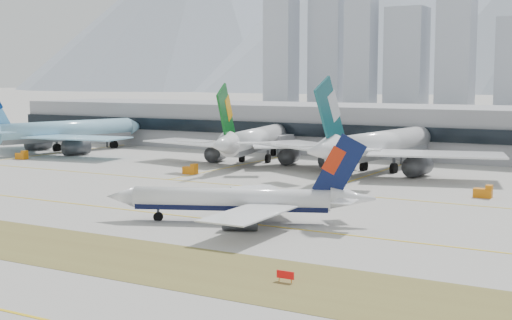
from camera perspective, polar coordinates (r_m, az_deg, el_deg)
The scene contains 11 objects.
ground at distance 128.18m, azimuth -5.39°, elevation -4.03°, with size 3000.00×3000.00×0.00m, color gray.
taxiing_airliner at distance 116.45m, azimuth -1.20°, elevation -3.27°, with size 42.31×35.81×14.97m.
widebody_korean at distance 236.17m, azimuth -15.41°, elevation 2.13°, with size 65.32×65.13×23.98m.
widebody_eva at distance 199.60m, azimuth -0.20°, elevation 1.51°, with size 62.45×62.01×22.71m.
widebody_cathay at distance 181.14m, azimuth 9.65°, elevation 1.05°, with size 68.12×67.05×24.42m.
terminal at distance 230.35m, azimuth 11.13°, elevation 2.42°, with size 280.00×43.10×15.00m.
hold_sign_right at distance 83.18m, azimuth 2.36°, elevation -9.18°, with size 2.20×0.15×1.35m.
gse_b at distance 176.87m, azimuth -5.24°, elevation -0.79°, with size 3.55×2.00×2.60m.
gse_c at distance 148.06m, azimuth 17.75°, elevation -2.49°, with size 3.55×2.00×2.60m.
gse_a at distance 219.54m, azimuth -18.21°, elevation 0.33°, with size 3.55×2.00×2.60m.
city_skyline at distance 585.41m, azimuth 11.77°, elevation 8.93°, with size 342.00×49.80×140.00m.
Camera 1 is at (72.14, -103.35, 23.31)m, focal length 50.00 mm.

